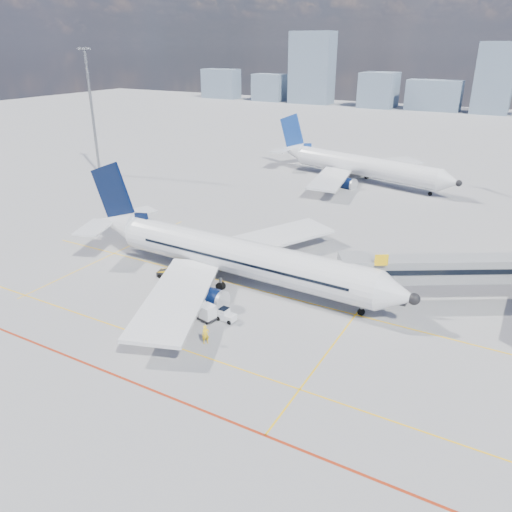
{
  "coord_description": "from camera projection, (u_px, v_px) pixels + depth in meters",
  "views": [
    {
      "loc": [
        27.15,
        -36.82,
        26.15
      ],
      "look_at": [
        1.81,
        8.42,
        4.0
      ],
      "focal_mm": 35.0,
      "sensor_mm": 36.0,
      "label": 1
    }
  ],
  "objects": [
    {
      "name": "second_aircraft",
      "position": [
        357.0,
        165.0,
        101.92
      ],
      "size": [
        42.1,
        36.13,
        12.48
      ],
      "rotation": [
        0.0,
        0.0,
        -0.25
      ],
      "color": "silver",
      "rests_on": "ground"
    },
    {
      "name": "baggage_tug",
      "position": [
        226.0,
        315.0,
        50.87
      ],
      "size": [
        2.0,
        1.31,
        1.33
      ],
      "rotation": [
        0.0,
        0.0,
        -0.09
      ],
      "color": "silver",
      "rests_on": "ground"
    },
    {
      "name": "apron_markings",
      "position": [
        174.0,
        331.0,
        49.14
      ],
      "size": [
        90.0,
        35.12,
        0.01
      ],
      "color": "yellow",
      "rests_on": "ground"
    },
    {
      "name": "ramp_worker",
      "position": [
        206.0,
        335.0,
        46.83
      ],
      "size": [
        0.81,
        0.82,
        1.91
      ],
      "primitive_type": "imported",
      "rotation": [
        0.0,
        0.0,
        0.84
      ],
      "color": "yellow",
      "rests_on": "ground"
    },
    {
      "name": "main_aircraft",
      "position": [
        228.0,
        255.0,
        58.74
      ],
      "size": [
        44.08,
        38.4,
        12.84
      ],
      "rotation": [
        0.0,
        0.0,
        -0.03
      ],
      "color": "silver",
      "rests_on": "ground"
    },
    {
      "name": "floodlight_mast_nw",
      "position": [
        92.0,
        109.0,
        103.49
      ],
      "size": [
        3.2,
        0.61,
        25.45
      ],
      "color": "slate",
      "rests_on": "ground"
    },
    {
      "name": "belt_loader",
      "position": [
        174.0,
        273.0,
        60.19
      ],
      "size": [
        5.43,
        2.35,
        2.18
      ],
      "rotation": [
        0.0,
        0.0,
        0.23
      ],
      "color": "black",
      "rests_on": "ground"
    },
    {
      "name": "jet_bridge",
      "position": [
        471.0,
        270.0,
        53.55
      ],
      "size": [
        23.55,
        15.78,
        6.3
      ],
      "color": "gray",
      "rests_on": "ground"
    },
    {
      "name": "cargo_dolly",
      "position": [
        202.0,
        310.0,
        51.14
      ],
      "size": [
        3.37,
        2.0,
        1.73
      ],
      "rotation": [
        0.0,
        0.0,
        -0.2
      ],
      "color": "black",
      "rests_on": "ground"
    },
    {
      "name": "ground",
      "position": [
        202.0,
        315.0,
        52.02
      ],
      "size": [
        420.0,
        420.0,
        0.0
      ],
      "primitive_type": "plane",
      "color": "#939496",
      "rests_on": "ground"
    },
    {
      "name": "distant_skyline",
      "position": [
        498.0,
        85.0,
        195.97
      ],
      "size": [
        250.37,
        15.67,
        31.36
      ],
      "color": "slate",
      "rests_on": "ground"
    }
  ]
}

